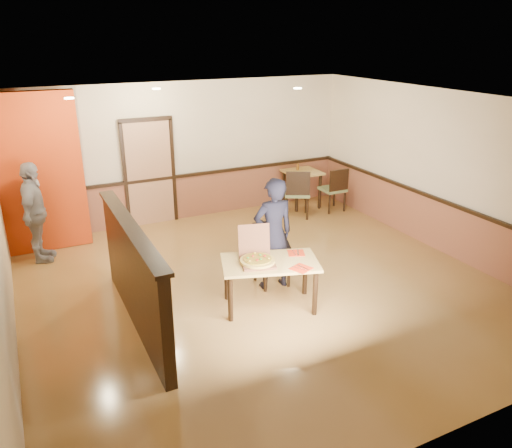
{
  "coord_description": "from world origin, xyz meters",
  "views": [
    {
      "loc": [
        -3.13,
        -6.11,
        3.7
      ],
      "look_at": [
        -0.13,
        0.0,
        1.06
      ],
      "focal_mm": 35.0,
      "sensor_mm": 36.0,
      "label": 1
    }
  ],
  "objects": [
    {
      "name": "wall_back",
      "position": [
        0.0,
        3.5,
        1.4
      ],
      "size": [
        7.0,
        0.0,
        7.0
      ],
      "primitive_type": "plane",
      "rotation": [
        1.57,
        0.0,
        0.0
      ],
      "color": "#F4E3BF",
      "rests_on": "floor"
    },
    {
      "name": "red_accent_panel",
      "position": [
        -2.9,
        3.0,
        1.4
      ],
      "size": [
        1.6,
        0.2,
        2.78
      ],
      "primitive_type": "cube",
      "color": "#C2380D",
      "rests_on": "floor"
    },
    {
      "name": "wall_right",
      "position": [
        3.5,
        0.0,
        1.4
      ],
      "size": [
        0.0,
        7.0,
        7.0
      ],
      "primitive_type": "plane",
      "rotation": [
        1.57,
        0.0,
        -1.57
      ],
      "color": "#F4E3BF",
      "rests_on": "floor"
    },
    {
      "name": "main_table",
      "position": [
        -0.2,
        -0.57,
        0.6
      ],
      "size": [
        1.5,
        1.14,
        0.71
      ],
      "rotation": [
        0.0,
        0.0,
        -0.32
      ],
      "color": "tan",
      "rests_on": "floor"
    },
    {
      "name": "chair_rail_back",
      "position": [
        0.0,
        3.45,
        0.92
      ],
      "size": [
        7.0,
        0.06,
        0.06
      ],
      "primitive_type": "cube",
      "color": "black",
      "rests_on": "wall_back"
    },
    {
      "name": "passerby",
      "position": [
        -3.0,
        2.53,
        0.87
      ],
      "size": [
        0.67,
        1.09,
        1.73
      ],
      "primitive_type": "imported",
      "rotation": [
        0.0,
        0.0,
        1.31
      ],
      "color": "gray",
      "rests_on": "floor"
    },
    {
      "name": "back_door",
      "position": [
        -0.8,
        3.46,
        1.05
      ],
      "size": [
        0.9,
        0.06,
        2.1
      ],
      "primitive_type": "cube",
      "color": "tan",
      "rests_on": "wall_back"
    },
    {
      "name": "side_chair_right",
      "position": [
        2.96,
        2.43,
        0.53
      ],
      "size": [
        0.48,
        0.48,
        0.97
      ],
      "rotation": [
        0.0,
        0.0,
        3.14
      ],
      "color": "olive",
      "rests_on": "floor"
    },
    {
      "name": "wainscot_back",
      "position": [
        0.0,
        3.47,
        0.45
      ],
      "size": [
        7.0,
        0.04,
        0.9
      ],
      "primitive_type": "cube",
      "color": "#92543A",
      "rests_on": "floor"
    },
    {
      "name": "pizza",
      "position": [
        -0.39,
        -0.56,
        0.76
      ],
      "size": [
        0.61,
        0.61,
        0.03
      ],
      "primitive_type": "cylinder",
      "rotation": [
        0.0,
        0.0,
        0.33
      ],
      "color": "gold",
      "rests_on": "pizza_box"
    },
    {
      "name": "booth_partition",
      "position": [
        -2.0,
        -0.2,
        0.74
      ],
      "size": [
        0.2,
        3.1,
        1.44
      ],
      "color": "black",
      "rests_on": "floor"
    },
    {
      "name": "pizza_box",
      "position": [
        -0.37,
        -0.52,
        0.77
      ],
      "size": [
        0.57,
        0.63,
        0.47
      ],
      "rotation": [
        0.0,
        0.0,
        -0.27
      ],
      "color": "brown",
      "rests_on": "main_table"
    },
    {
      "name": "side_chair_left",
      "position": [
        2.02,
        2.43,
        0.57
      ],
      "size": [
        0.7,
        0.7,
        1.04
      ],
      "rotation": [
        0.0,
        0.0,
        2.65
      ],
      "color": "olive",
      "rests_on": "floor"
    },
    {
      "name": "napkin_far",
      "position": [
        0.27,
        -0.49,
        0.72
      ],
      "size": [
        0.31,
        0.31,
        0.01
      ],
      "rotation": [
        0.0,
        0.0,
        -0.4
      ],
      "color": "red",
      "rests_on": "main_table"
    },
    {
      "name": "chair_rail_right",
      "position": [
        3.45,
        0.0,
        0.92
      ],
      "size": [
        0.06,
        7.0,
        0.06
      ],
      "primitive_type": "cube",
      "color": "black",
      "rests_on": "wall_right"
    },
    {
      "name": "spot_a",
      "position": [
        -2.3,
        1.8,
        2.78
      ],
      "size": [
        0.14,
        0.14,
        0.02
      ],
      "primitive_type": "cylinder",
      "color": "beige",
      "rests_on": "ceiling"
    },
    {
      "name": "condiment",
      "position": [
        2.47,
        3.19,
        0.87
      ],
      "size": [
        0.05,
        0.05,
        0.14
      ],
      "primitive_type": "cylinder",
      "color": "#8D5519",
      "rests_on": "side_table"
    },
    {
      "name": "side_table",
      "position": [
        2.51,
        3.05,
        0.62
      ],
      "size": [
        0.76,
        0.76,
        0.8
      ],
      "rotation": [
        0.0,
        0.0,
        -0.01
      ],
      "color": "tan",
      "rests_on": "floor"
    },
    {
      "name": "spot_b",
      "position": [
        -0.8,
        2.5,
        2.78
      ],
      "size": [
        0.14,
        0.14,
        0.02
      ],
      "primitive_type": "cylinder",
      "color": "beige",
      "rests_on": "ceiling"
    },
    {
      "name": "napkin_near",
      "position": [
        0.07,
        -0.96,
        0.72
      ],
      "size": [
        0.32,
        0.32,
        0.01
      ],
      "rotation": [
        0.0,
        0.0,
        0.39
      ],
      "color": "red",
      "rests_on": "main_table"
    },
    {
      "name": "wainscot_right",
      "position": [
        3.47,
        0.0,
        0.45
      ],
      "size": [
        0.04,
        7.0,
        0.9
      ],
      "primitive_type": "cube",
      "color": "#92543A",
      "rests_on": "floor"
    },
    {
      "name": "diner",
      "position": [
        0.13,
        -0.04,
        0.87
      ],
      "size": [
        0.66,
        0.45,
        1.74
      ],
      "primitive_type": "imported",
      "rotation": [
        0.0,
        0.0,
        3.08
      ],
      "color": "black",
      "rests_on": "floor"
    },
    {
      "name": "diner_chair",
      "position": [
        0.16,
        0.11,
        0.53
      ],
      "size": [
        0.5,
        0.5,
        0.97
      ],
      "rotation": [
        0.0,
        0.0,
        -0.06
      ],
      "color": "olive",
      "rests_on": "floor"
    },
    {
      "name": "floor",
      "position": [
        0.0,
        0.0,
        0.0
      ],
      "size": [
        7.0,
        7.0,
        0.0
      ],
      "primitive_type": "plane",
      "color": "#AB7E42",
      "rests_on": "ground"
    },
    {
      "name": "spot_c",
      "position": [
        1.4,
        1.5,
        2.78
      ],
      "size": [
        0.14,
        0.14,
        0.02
      ],
      "primitive_type": "cylinder",
      "color": "beige",
      "rests_on": "ceiling"
    },
    {
      "name": "ceiling",
      "position": [
        0.0,
        0.0,
        2.8
      ],
      "size": [
        7.0,
        7.0,
        0.0
      ],
      "primitive_type": "plane",
      "rotation": [
        3.14,
        0.0,
        0.0
      ],
      "color": "black",
      "rests_on": "wall_back"
    }
  ]
}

